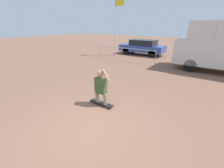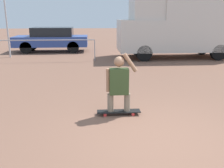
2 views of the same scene
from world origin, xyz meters
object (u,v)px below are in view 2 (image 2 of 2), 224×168
Objects in this scene: skateboard at (119,112)px; person_skateboarder at (119,82)px; camper_van at (179,26)px; flagpole at (6,0)px; parked_car_blue at (52,39)px.

skateboard is 0.74× the size of person_skateboarder.
person_skateboarder is 8.85m from camper_van.
person_skateboarder is 10.20m from flagpole.
flagpole is at bearing 175.21° from camper_van.
flagpole reaches higher than skateboard.
person_skateboarder is 0.30× the size of parked_car_blue.
camper_van is at bearing -21.26° from parked_car_blue.
camper_van is at bearing 62.83° from person_skateboarder.
parked_car_blue is 3.54m from flagpole.
person_skateboarder is 11.07m from parked_car_blue.
parked_car_blue is at bearing 46.93° from flagpole.
skateboard is 10.38m from flagpole.
flagpole is at bearing 120.30° from person_skateboarder.
camper_van is (4.02, 7.84, 0.89)m from person_skateboarder.
camper_van is 9.17m from flagpole.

